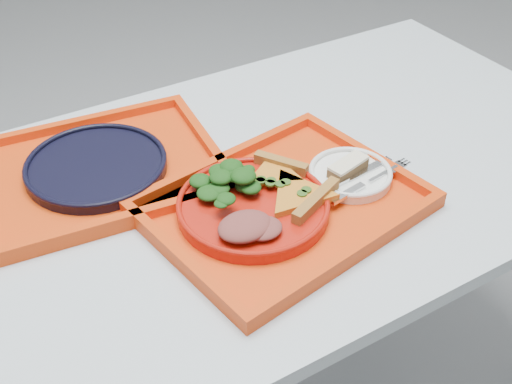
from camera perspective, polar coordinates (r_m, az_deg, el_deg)
table at (r=1.22m, az=-2.49°, el=-2.27°), size 1.60×0.80×0.75m
tray_main at (r=1.12m, az=2.42°, el=-1.37°), size 0.50×0.42×0.01m
tray_far at (r=1.23m, az=-13.90°, el=1.63°), size 0.48×0.40×0.01m
dinner_plate at (r=1.09m, az=-0.26°, el=-1.43°), size 0.26×0.26×0.02m
side_plate at (r=1.18m, az=8.36°, el=1.43°), size 0.15×0.15×0.01m
navy_plate at (r=1.23m, az=-14.00°, el=2.15°), size 0.26×0.26×0.02m
pizza_slice_a at (r=1.10m, az=3.78°, el=-0.05°), size 0.17×0.18×0.02m
pizza_slice_b at (r=1.14m, az=1.64°, el=1.79°), size 0.15×0.15×0.02m
salad_heap at (r=1.09m, az=-2.39°, el=0.77°), size 0.10×0.09×0.05m
meat_portion at (r=1.02m, az=-1.00°, el=-3.07°), size 0.09×0.07×0.03m
dessert_bar at (r=1.17m, az=8.19°, el=2.24°), size 0.09×0.05×0.02m
knife at (r=1.17m, az=8.64°, el=1.47°), size 0.19×0.03×0.01m
fork at (r=1.16m, az=9.98°, el=0.92°), size 0.19×0.05×0.01m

